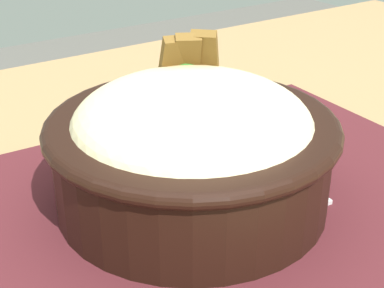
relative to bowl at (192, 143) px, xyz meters
name	(u,v)px	position (x,y,z in m)	size (l,w,h in m)	color
table	(254,277)	(0.04, -0.03, -0.12)	(1.30, 0.87, 0.75)	#99754C
placemat	(206,201)	(0.01, 0.00, -0.05)	(0.45, 0.32, 0.00)	#47191E
bowl	(192,143)	(0.00, 0.00, 0.00)	(0.25, 0.25, 0.13)	black
fork	(275,167)	(0.09, 0.00, -0.05)	(0.03, 0.13, 0.00)	beige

